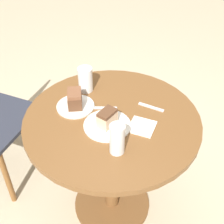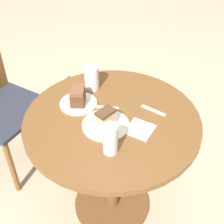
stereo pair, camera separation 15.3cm
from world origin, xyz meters
TOP-DOWN VIEW (x-y plane):
  - ground_plane at (0.00, 0.00)m, footprint 8.00×8.00m
  - table at (0.00, 0.00)m, footprint 0.89×0.89m
  - plate_near at (-0.06, -0.01)m, footprint 0.23×0.23m
  - plate_far at (-0.02, 0.21)m, footprint 0.20×0.20m
  - cake_slice_near at (-0.06, -0.01)m, footprint 0.10×0.07m
  - cake_slice_far at (-0.02, 0.21)m, footprint 0.12×0.12m
  - glass_lemonade at (-0.18, -0.14)m, footprint 0.07×0.07m
  - glass_water at (0.13, 0.25)m, footprint 0.08×0.08m
  - napkin_stack at (0.02, -0.16)m, footprint 0.14×0.14m
  - fork at (0.03, 0.10)m, footprint 0.11×0.17m
  - spoon at (0.18, -0.13)m, footprint 0.03×0.14m

SIDE VIEW (x-z plane):
  - ground_plane at x=0.00m, z-range 0.00..0.00m
  - table at x=0.00m, z-range 0.19..0.93m
  - fork at x=0.03m, z-range 0.75..0.75m
  - spoon at x=0.18m, z-range 0.75..0.75m
  - napkin_stack at x=0.02m, z-range 0.75..0.75m
  - plate_near at x=-0.06m, z-range 0.75..0.76m
  - plate_far at x=-0.02m, z-range 0.75..0.76m
  - cake_slice_near at x=-0.06m, z-range 0.76..0.84m
  - cake_slice_far at x=-0.02m, z-range 0.76..0.85m
  - glass_water at x=0.13m, z-range 0.74..0.88m
  - glass_lemonade at x=-0.18m, z-range 0.74..0.89m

